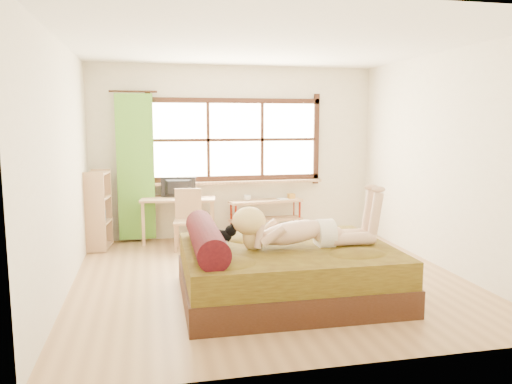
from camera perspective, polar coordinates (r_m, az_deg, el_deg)
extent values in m
plane|color=#9E754C|center=(6.04, 1.38, -9.66)|extent=(4.50, 4.50, 0.00)
plane|color=white|center=(5.82, 1.47, 16.56)|extent=(4.50, 4.50, 0.00)
plane|color=silver|center=(7.97, -2.39, 4.55)|extent=(4.50, 0.00, 4.50)
plane|color=silver|center=(3.64, 9.77, 0.17)|extent=(4.50, 0.00, 4.50)
plane|color=silver|center=(5.69, -21.22, 2.57)|extent=(0.00, 4.50, 4.50)
plane|color=silver|center=(6.67, 20.59, 3.34)|extent=(0.00, 4.50, 4.50)
cube|color=#FFEDBF|center=(7.96, -2.39, 5.99)|extent=(2.60, 0.01, 1.30)
cube|color=#A58159|center=(7.94, -2.27, 1.13)|extent=(2.80, 0.16, 0.04)
cube|color=#438524|center=(7.76, -13.59, 2.75)|extent=(0.55, 0.10, 2.20)
cube|color=black|center=(5.38, 3.57, -10.42)|extent=(2.21, 1.78, 0.27)
cube|color=#39280D|center=(5.30, 3.60, -7.61)|extent=(2.16, 1.74, 0.27)
cylinder|color=black|center=(5.08, -5.75, -5.20)|extent=(0.32, 1.49, 0.31)
cube|color=#A58159|center=(7.65, -8.85, -0.80)|extent=(1.17, 0.67, 0.04)
cube|color=#A58159|center=(7.57, -12.77, -3.61)|extent=(0.05, 0.05, 0.66)
cube|color=#A58159|center=(7.48, -5.05, -3.59)|extent=(0.05, 0.05, 0.66)
cube|color=#A58159|center=(7.96, -12.31, -3.02)|extent=(0.05, 0.05, 0.66)
cube|color=#A58159|center=(7.88, -4.98, -2.99)|extent=(0.05, 0.05, 0.66)
imported|color=black|center=(7.67, -8.90, 0.51)|extent=(0.53, 0.15, 0.30)
cube|color=#A58159|center=(7.26, -7.81, -3.40)|extent=(0.44, 0.44, 0.04)
cube|color=#A58159|center=(7.39, -7.75, -1.30)|extent=(0.39, 0.09, 0.44)
cube|color=#A58159|center=(7.16, -9.20, -5.33)|extent=(0.04, 0.04, 0.39)
cube|color=#A58159|center=(7.13, -6.53, -5.33)|extent=(0.04, 0.04, 0.39)
cube|color=#A58159|center=(7.48, -8.96, -4.74)|extent=(0.04, 0.04, 0.39)
cube|color=#A58159|center=(7.45, -6.41, -4.73)|extent=(0.04, 0.04, 0.39)
cube|color=#A58159|center=(7.98, 1.13, -1.05)|extent=(1.22, 0.46, 0.04)
cube|color=#A58159|center=(8.03, 1.12, -3.14)|extent=(1.22, 0.46, 0.03)
cylinder|color=maroon|center=(7.74, -2.32, -3.43)|extent=(0.04, 0.04, 0.59)
cylinder|color=maroon|center=(8.13, 5.01, -2.89)|extent=(0.04, 0.04, 0.59)
cylinder|color=maroon|center=(7.96, -2.85, -3.11)|extent=(0.04, 0.04, 0.59)
cylinder|color=maroon|center=(8.34, 4.32, -2.60)|extent=(0.04, 0.04, 0.59)
cube|color=gold|center=(8.14, 4.05, -0.46)|extent=(0.11, 0.11, 0.08)
imported|color=gray|center=(7.90, -0.99, -0.67)|extent=(0.13, 0.13, 0.09)
imported|color=gray|center=(8.02, 2.52, -0.81)|extent=(0.17, 0.22, 0.02)
cube|color=#A58159|center=(7.63, -17.37, -5.89)|extent=(0.34, 0.50, 0.03)
cube|color=#A58159|center=(7.56, -17.49, -3.28)|extent=(0.34, 0.50, 0.03)
cube|color=#A58159|center=(7.50, -17.60, -0.63)|extent=(0.34, 0.50, 0.03)
cube|color=#A58159|center=(7.45, -17.72, 2.06)|extent=(0.34, 0.50, 0.03)
cube|color=#A58159|center=(7.30, -17.95, -2.28)|extent=(0.28, 0.06, 1.14)
cube|color=#A58159|center=(7.75, -17.17, -1.66)|extent=(0.28, 0.06, 1.14)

